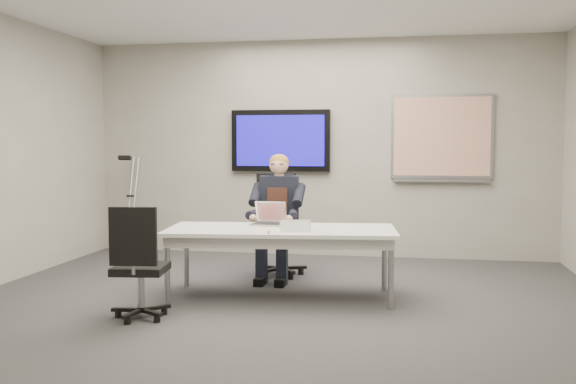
% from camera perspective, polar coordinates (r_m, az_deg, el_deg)
% --- Properties ---
extents(floor, '(6.00, 6.00, 0.02)m').
position_cam_1_polar(floor, '(5.59, -1.43, -10.79)').
color(floor, '#343436').
rests_on(floor, ground).
extents(wall_back, '(6.00, 0.02, 2.80)m').
position_cam_1_polar(wall_back, '(8.36, 2.78, 3.90)').
color(wall_back, gray).
rests_on(wall_back, ground).
extents(wall_front, '(6.00, 0.02, 2.80)m').
position_cam_1_polar(wall_front, '(2.54, -15.49, 2.89)').
color(wall_front, gray).
rests_on(wall_front, ground).
extents(conference_table, '(2.23, 1.12, 0.66)m').
position_cam_1_polar(conference_table, '(6.07, -0.62, -3.95)').
color(conference_table, white).
rests_on(conference_table, ground).
extents(tv_display, '(1.30, 0.09, 0.80)m').
position_cam_1_polar(tv_display, '(8.39, -0.67, 4.59)').
color(tv_display, black).
rests_on(tv_display, wall_back).
extents(whiteboard, '(1.25, 0.08, 1.10)m').
position_cam_1_polar(whiteboard, '(8.27, 13.50, 4.69)').
color(whiteboard, gray).
rests_on(whiteboard, wall_back).
extents(office_chair_far, '(0.69, 0.69, 1.13)m').
position_cam_1_polar(office_chair_far, '(7.16, -0.78, -4.58)').
color(office_chair_far, black).
rests_on(office_chair_far, ground).
extents(office_chair_near, '(0.51, 0.51, 0.95)m').
position_cam_1_polar(office_chair_near, '(5.50, -13.05, -7.97)').
color(office_chair_near, black).
rests_on(office_chair_near, ground).
extents(seated_person, '(0.44, 0.75, 1.35)m').
position_cam_1_polar(seated_person, '(6.89, -1.05, -3.32)').
color(seated_person, '#1D2131').
rests_on(seated_person, office_chair_far).
extents(crutch, '(0.27, 0.81, 1.41)m').
position_cam_1_polar(crutch, '(8.83, -13.74, -0.95)').
color(crutch, '#A2A5A9').
rests_on(crutch, ground).
extents(laptop, '(0.34, 0.32, 0.22)m').
position_cam_1_polar(laptop, '(6.33, -1.67, -2.41)').
color(laptop, '#B5B5B7').
rests_on(laptop, conference_table).
extents(name_tent, '(0.28, 0.15, 0.11)m').
position_cam_1_polar(name_tent, '(5.82, 0.67, -3.01)').
color(name_tent, silver).
rests_on(name_tent, conference_table).
extents(pen, '(0.04, 0.13, 0.01)m').
position_cam_1_polar(pen, '(5.75, -1.73, -3.59)').
color(pen, black).
rests_on(pen, conference_table).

